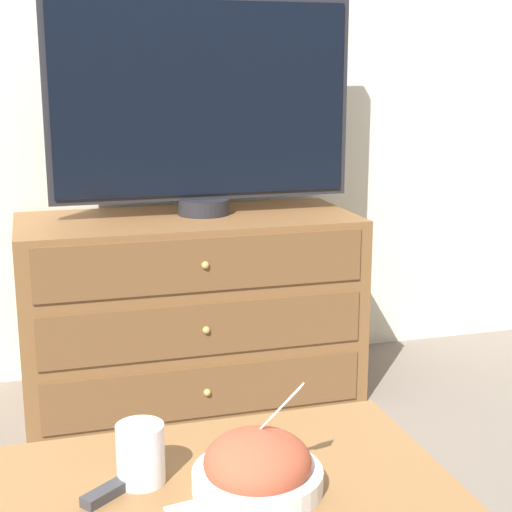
% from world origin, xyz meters
% --- Properties ---
extents(ground_plane, '(12.00, 12.00, 0.00)m').
position_xyz_m(ground_plane, '(0.00, 0.00, 0.00)').
color(ground_plane, '#70665B').
extents(wall_back, '(12.00, 0.05, 2.60)m').
position_xyz_m(wall_back, '(0.00, 0.03, 1.30)').
color(wall_back, silver).
rests_on(wall_back, ground_plane).
extents(dresser, '(1.13, 0.53, 0.63)m').
position_xyz_m(dresser, '(0.06, -0.29, 0.32)').
color(dresser, brown).
rests_on(dresser, ground_plane).
extents(tv, '(1.03, 0.18, 0.72)m').
position_xyz_m(tv, '(0.12, -0.25, 1.01)').
color(tv, '#232328').
rests_on(tv, dresser).
extents(takeout_bowl, '(0.22, 0.22, 0.19)m').
position_xyz_m(takeout_bowl, '(-0.11, -1.71, 0.47)').
color(takeout_bowl, silver).
rests_on(takeout_bowl, coffee_table).
extents(drink_cup, '(0.08, 0.08, 0.10)m').
position_xyz_m(drink_cup, '(-0.29, -1.63, 0.48)').
color(drink_cup, beige).
rests_on(drink_cup, coffee_table).
extents(remote_control, '(0.14, 0.12, 0.02)m').
position_xyz_m(remote_control, '(-0.33, -1.65, 0.44)').
color(remote_control, '#38383D').
rests_on(remote_control, coffee_table).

